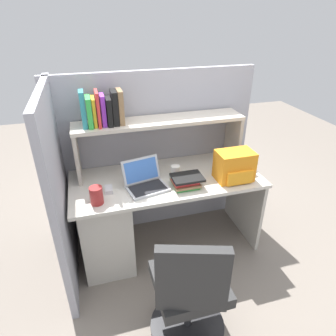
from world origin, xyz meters
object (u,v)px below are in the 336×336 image
object	(u,v)px
backpack	(235,166)
computer_mouse	(109,189)
laptop	(145,182)
office_chair	(189,296)
paper_cup	(176,171)
snack_canister	(96,195)

from	to	relation	value
backpack	computer_mouse	distance (m)	1.04
laptop	office_chair	distance (m)	0.91
backpack	office_chair	distance (m)	1.08
backpack	paper_cup	distance (m)	0.49
laptop	paper_cup	world-z (taller)	laptop
paper_cup	office_chair	size ratio (longest dim) A/B	0.11
backpack	computer_mouse	xyz separation A→B (m)	(-1.03, 0.10, -0.10)
snack_canister	office_chair	bearing A→B (deg)	-55.25
paper_cup	computer_mouse	bearing A→B (deg)	-172.84
backpack	snack_canister	xyz separation A→B (m)	(-1.12, -0.05, -0.05)
backpack	computer_mouse	bearing A→B (deg)	174.70
backpack	paper_cup	size ratio (longest dim) A/B	2.94
backpack	office_chair	xyz separation A→B (m)	(-0.64, -0.74, -0.46)
laptop	backpack	bearing A→B (deg)	-5.91
backpack	paper_cup	bearing A→B (deg)	159.90
computer_mouse	snack_canister	xyz separation A→B (m)	(-0.10, -0.14, 0.05)
snack_canister	computer_mouse	bearing A→B (deg)	55.49
laptop	paper_cup	bearing A→B (deg)	17.77
laptop	office_chair	bearing A→B (deg)	-83.22
computer_mouse	laptop	bearing A→B (deg)	-1.47
snack_canister	paper_cup	bearing A→B (deg)	17.75
computer_mouse	paper_cup	world-z (taller)	paper_cup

